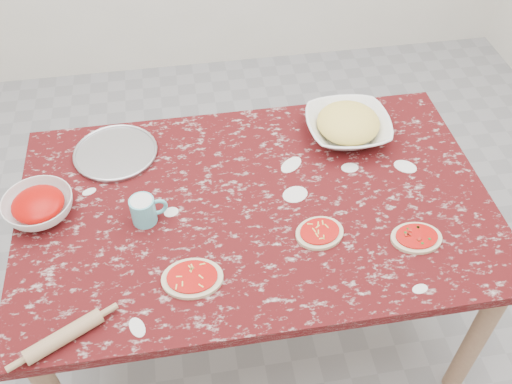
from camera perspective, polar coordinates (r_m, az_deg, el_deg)
The scene contains 10 objects.
ground at distance 2.52m, azimuth 0.00°, elevation -12.66°, with size 4.00×4.00×0.00m, color gray.
worktable at distance 1.98m, azimuth 0.00°, elevation -2.66°, with size 1.60×1.00×0.75m.
pizza_tray at distance 2.14m, azimuth -14.00°, elevation 3.83°, with size 0.30×0.30×0.01m, color #B2B2B7.
sauce_bowl at distance 1.98m, azimuth -21.08°, elevation -1.42°, with size 0.23×0.23×0.07m, color white.
cheese_bowl at distance 2.17m, azimuth 9.24°, elevation 6.46°, with size 0.32×0.32×0.08m, color white.
flour_mug at distance 1.86m, azimuth -11.23°, elevation -1.79°, with size 0.12×0.08×0.10m.
pizza_left at distance 1.72m, azimuth -6.46°, elevation -8.64°, with size 0.19×0.16×0.02m.
pizza_mid at distance 1.83m, azimuth 6.44°, elevation -4.12°, with size 0.18×0.16×0.02m.
pizza_right at distance 1.87m, azimuth 15.91°, elevation -4.47°, with size 0.17×0.13×0.02m.
rolling_pin at distance 1.67m, azimuth -18.85°, elevation -13.64°, with size 0.04×0.04×0.22m, color tan.
Camera 1 is at (-0.21, -1.28, 2.16)m, focal length 39.55 mm.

